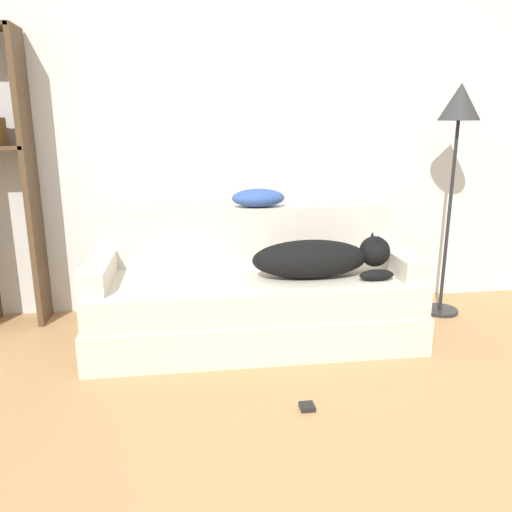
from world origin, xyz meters
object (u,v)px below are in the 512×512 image
dog (320,258)px  laptop (215,279)px  power_adapter (307,407)px  floor_lamp (458,124)px  couch (254,308)px  throw_pillow (258,198)px  bookshelf (0,168)px

dog → laptop: 0.65m
laptop → power_adapter: size_ratio=5.11×
floor_lamp → power_adapter: bearing=-138.3°
dog → floor_lamp: size_ratio=0.54×
couch → floor_lamp: bearing=11.2°
throw_pillow → couch: bearing=-102.9°
throw_pillow → bookshelf: 1.67m
couch → throw_pillow: throw_pillow is taller
couch → dog: 0.52m
laptop → floor_lamp: size_ratio=0.22×
power_adapter → throw_pillow: bearing=93.2°
throw_pillow → power_adapter: throw_pillow is taller
laptop → power_adapter: bearing=-73.2°
laptop → throw_pillow: (0.32, 0.39, 0.42)m
bookshelf → floor_lamp: (2.98, -0.23, 0.27)m
floor_lamp → laptop: bearing=-168.5°
couch → laptop: bearing=-166.7°
couch → bookshelf: bookshelf is taller
couch → power_adapter: size_ratio=28.86×
couch → throw_pillow: 0.73m
couch → laptop: laptop is taller
laptop → throw_pillow: throw_pillow is taller
couch → bookshelf: 1.86m
floor_lamp → bookshelf: bearing=175.5°
couch → laptop: size_ratio=5.65×
dog → throw_pillow: bearing=127.8°
bookshelf → floor_lamp: 3.00m
laptop → bookshelf: bearing=147.5°
dog → couch: bearing=168.3°
laptop → bookshelf: size_ratio=0.19×
couch → power_adapter: 0.88m
laptop → throw_pillow: 0.66m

